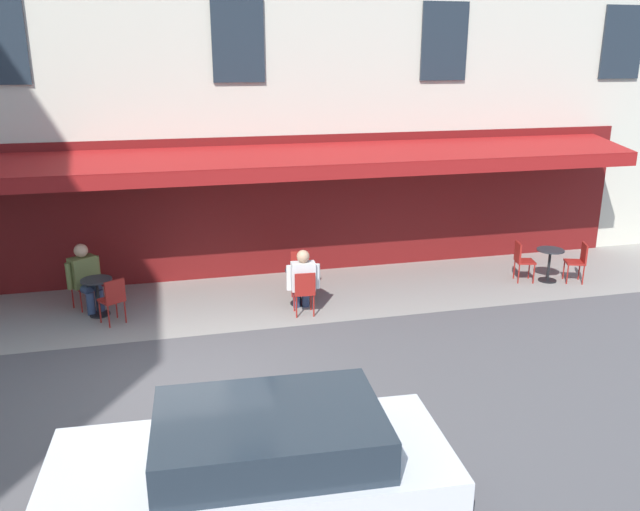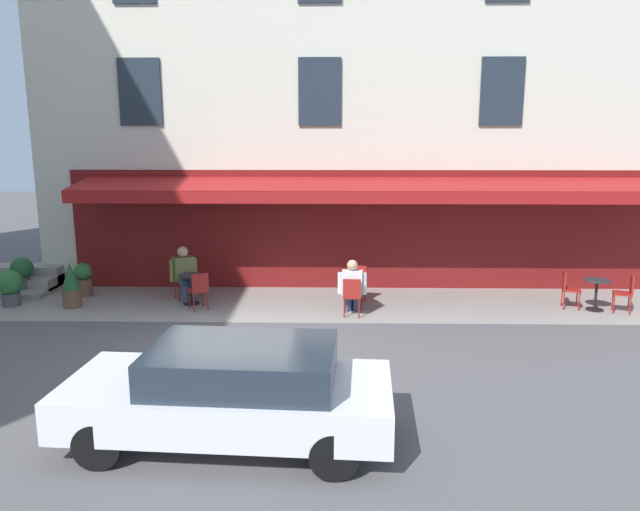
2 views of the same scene
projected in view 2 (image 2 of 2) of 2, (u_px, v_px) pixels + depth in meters
The scene contains 20 objects.
ground_plane at pixel (227, 351), 11.08m from camera, with size 70.00×70.00×0.00m, color #565456.
sidewalk_cafe_terrace at pixel (382, 303), 14.35m from camera, with size 20.50×3.20×0.01m, color gray.
cafe_building_facade at pixel (394, 30), 18.84m from camera, with size 20.00×10.70×15.00m.
back_alley_steps at pixel (15, 280), 15.67m from camera, with size 2.40×1.75×0.60m.
cafe_table_near_entrance at pixel (596, 290), 13.68m from camera, with size 0.60×0.60×0.75m.
cafe_chair_red_near_door at pixel (627, 290), 13.44m from camera, with size 0.52×0.52×0.91m.
cafe_chair_red_back_row at pixel (568, 286), 13.83m from camera, with size 0.48×0.48×0.91m.
cafe_table_mid_terrace at pixel (191, 285), 14.22m from camera, with size 0.60×0.60×0.75m.
cafe_chair_red_kerbside at pixel (199, 288), 13.67m from camera, with size 0.55×0.55×0.91m.
cafe_chair_red_under_awning at pixel (182, 277), 14.73m from camera, with size 0.55×0.55×0.91m.
cafe_table_streetside at pixel (353, 289), 13.77m from camera, with size 0.60×0.60×0.75m.
cafe_chair_red_corner_right at pixel (352, 294), 13.15m from camera, with size 0.43×0.43×0.91m.
cafe_chair_red_facing_street at pixel (358, 281), 14.36m from camera, with size 0.48×0.48×0.91m.
seated_patron_in_white at pixel (352, 285), 13.33m from camera, with size 0.66×0.56×1.30m.
seated_companion_in_olive at pixel (185, 272), 14.51m from camera, with size 0.67×0.69×1.37m.
potted_plant_mid_terrace at pixel (71, 285), 13.93m from camera, with size 0.45×0.45×1.10m.
potted_plant_entrance_left at pixel (10, 286), 14.08m from camera, with size 0.61×0.61×0.88m.
potted_plant_entrance_right at pixel (84, 279), 15.01m from camera, with size 0.45×0.45×0.86m.
potted_plant_by_steps at pixel (22, 272), 15.13m from camera, with size 0.57×0.57×0.98m.
parked_car_white at pixel (233, 390), 7.68m from camera, with size 4.40×2.05×1.33m.
Camera 2 is at (-2.00, 10.47, 3.96)m, focal length 32.52 mm.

